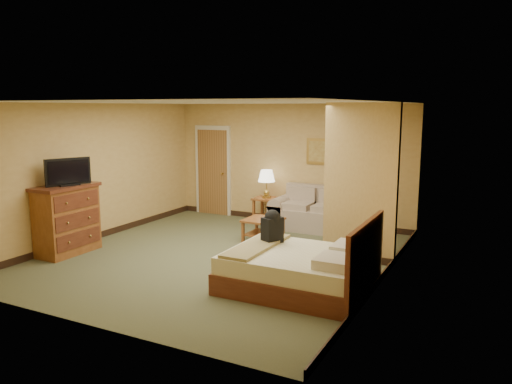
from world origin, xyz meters
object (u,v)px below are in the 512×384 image
Objects in this scene: bed at (302,270)px; coffee_table at (263,225)px; loveseat at (315,216)px; dresser at (67,219)px.

coffee_table is at bearing 127.91° from bed.
loveseat is 2.67× the size of coffee_table.
loveseat reaches higher than coffee_table.
coffee_table is 0.56× the size of dresser.
loveseat is 0.91× the size of bed.
bed is at bearing 2.67° from dresser.
dresser is at bearing -177.33° from bed.
bed is at bearing -72.49° from loveseat.
coffee_table is 2.63m from bed.
dresser reaches higher than coffee_table.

